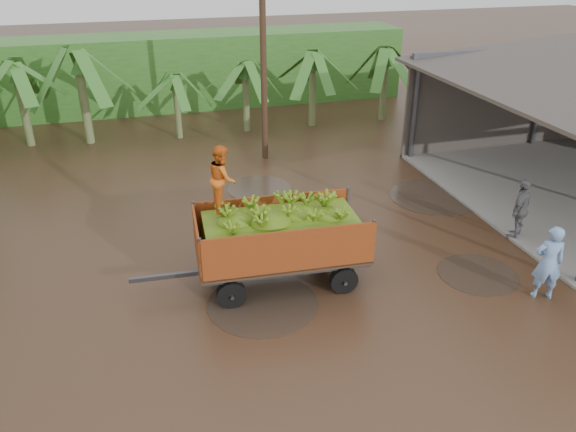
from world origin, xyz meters
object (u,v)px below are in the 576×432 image
(banana_trailer, at_px, (279,236))
(utility_pole, at_px, (263,61))
(man_blue, at_px, (548,263))
(man_grey, at_px, (521,209))

(banana_trailer, height_order, utility_pole, utility_pole)
(man_blue, bearing_deg, man_grey, -94.86)
(man_blue, relative_size, man_grey, 1.05)
(banana_trailer, bearing_deg, utility_pole, 81.82)
(man_grey, bearing_deg, banana_trailer, -31.63)
(utility_pole, bearing_deg, man_blue, -69.29)
(man_blue, height_order, utility_pole, utility_pole)
(banana_trailer, relative_size, man_blue, 3.03)
(man_grey, xyz_separation_m, utility_pole, (-5.51, 8.47, 2.90))
(banana_trailer, height_order, man_grey, banana_trailer)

